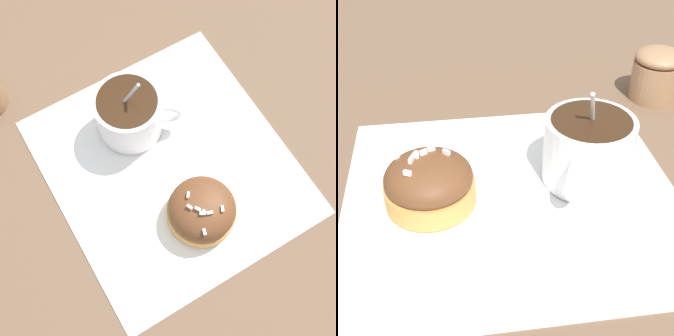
# 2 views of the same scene
# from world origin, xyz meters

# --- Properties ---
(ground_plane) EXTENTS (3.00, 3.00, 0.00)m
(ground_plane) POSITION_xyz_m (0.00, 0.00, 0.00)
(ground_plane) COLOR brown
(paper_napkin) EXTENTS (0.32, 0.29, 0.00)m
(paper_napkin) POSITION_xyz_m (0.00, 0.00, 0.00)
(paper_napkin) COLOR white
(paper_napkin) RESTS_ON ground_plane
(coffee_cup) EXTENTS (0.08, 0.10, 0.10)m
(coffee_cup) POSITION_xyz_m (0.07, 0.01, 0.04)
(coffee_cup) COLOR white
(coffee_cup) RESTS_ON paper_napkin
(frosted_pastry) EXTENTS (0.08, 0.08, 0.05)m
(frosted_pastry) POSITION_xyz_m (-0.08, 0.00, 0.02)
(frosted_pastry) COLOR #D19347
(frosted_pastry) RESTS_ON paper_napkin
(sugar_bowl) EXTENTS (0.06, 0.06, 0.07)m
(sugar_bowl) POSITION_xyz_m (0.21, 0.17, 0.03)
(sugar_bowl) COLOR #99704C
(sugar_bowl) RESTS_ON ground_plane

